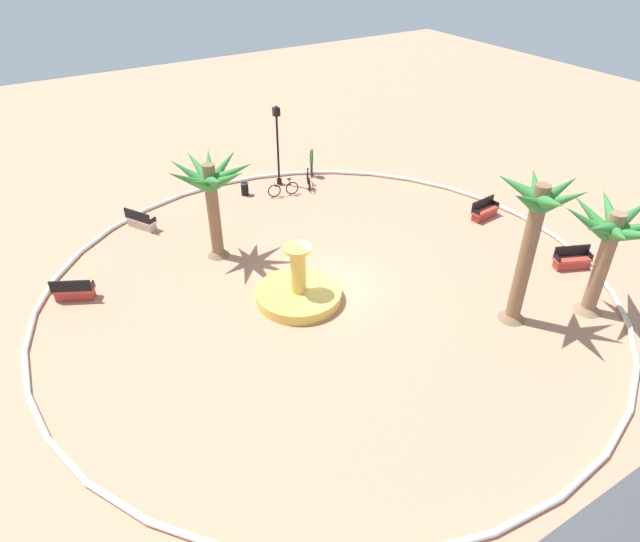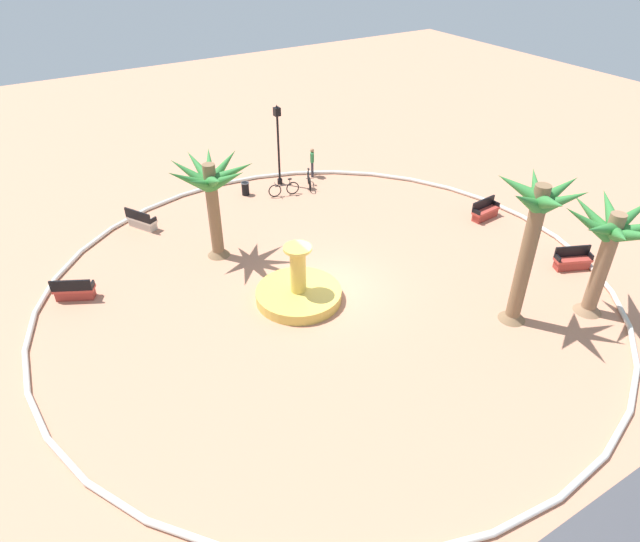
% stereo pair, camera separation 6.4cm
% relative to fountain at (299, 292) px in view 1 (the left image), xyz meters
% --- Properties ---
extents(ground_plane, '(80.00, 80.00, 0.00)m').
position_rel_fountain_xyz_m(ground_plane, '(-1.46, -0.03, -0.34)').
color(ground_plane, tan).
extents(plaza_curb, '(23.34, 23.34, 0.20)m').
position_rel_fountain_xyz_m(plaza_curb, '(-1.46, -0.03, -0.24)').
color(plaza_curb, silver).
rests_on(plaza_curb, ground).
extents(fountain, '(3.44, 3.44, 2.47)m').
position_rel_fountain_xyz_m(fountain, '(0.00, 0.00, 0.00)').
color(fountain, gold).
rests_on(fountain, ground).
extents(palm_tree_near_fountain, '(3.18, 3.13, 5.88)m').
position_rel_fountain_xyz_m(palm_tree_near_fountain, '(-6.36, 5.39, 3.64)').
color(palm_tree_near_fountain, brown).
rests_on(palm_tree_near_fountain, ground).
extents(palm_tree_by_curb, '(4.08, 3.91, 4.56)m').
position_rel_fountain_xyz_m(palm_tree_by_curb, '(-9.24, 6.59, 2.94)').
color(palm_tree_by_curb, '#8E6B4C').
rests_on(palm_tree_by_curb, ground).
extents(palm_tree_mid_plaza, '(3.70, 3.90, 4.64)m').
position_rel_fountain_xyz_m(palm_tree_mid_plaza, '(1.41, -4.84, 3.05)').
color(palm_tree_mid_plaza, brown).
rests_on(palm_tree_mid_plaza, ground).
extents(bench_east, '(1.65, 1.18, 1.00)m').
position_rel_fountain_xyz_m(bench_east, '(7.64, -4.76, 0.01)').
color(bench_east, '#B73D33').
rests_on(bench_east, ground).
extents(bench_west, '(1.64, 0.66, 1.00)m').
position_rel_fountain_xyz_m(bench_west, '(-11.38, -1.06, 0.01)').
color(bench_west, '#B73D33').
rests_on(bench_west, ground).
extents(bench_north, '(1.21, 1.64, 1.00)m').
position_rel_fountain_xyz_m(bench_north, '(3.61, -9.11, 0.01)').
color(bench_north, beige).
rests_on(bench_north, ground).
extents(bench_southeast, '(1.67, 1.10, 1.00)m').
position_rel_fountain_xyz_m(bench_southeast, '(-11.27, 4.23, 0.01)').
color(bench_southeast, '#B73D33').
rests_on(bench_southeast, ground).
extents(lamppost, '(0.32, 0.32, 4.50)m').
position_rel_fountain_xyz_m(lamppost, '(-4.53, -10.07, 2.29)').
color(lamppost, black).
rests_on(lamppost, ground).
extents(trash_bin, '(0.46, 0.46, 0.73)m').
position_rel_fountain_xyz_m(trash_bin, '(-2.27, -9.80, 0.05)').
color(trash_bin, black).
rests_on(trash_bin, ground).
extents(bicycle_red_frame, '(0.79, 1.58, 0.94)m').
position_rel_fountain_xyz_m(bicycle_red_frame, '(-5.73, -8.85, 0.04)').
color(bicycle_red_frame, black).
rests_on(bicycle_red_frame, ground).
extents(bicycle_by_lamppost, '(1.69, 0.52, 0.94)m').
position_rel_fountain_xyz_m(bicycle_by_lamppost, '(-4.01, -8.63, 0.04)').
color(bicycle_by_lamppost, black).
rests_on(bicycle_by_lamppost, ground).
extents(person_cyclist_helmet, '(0.35, 0.46, 1.69)m').
position_rel_fountain_xyz_m(person_cyclist_helmet, '(-6.62, -10.00, 0.61)').
color(person_cyclist_helmet, '#33333D').
rests_on(person_cyclist_helmet, ground).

